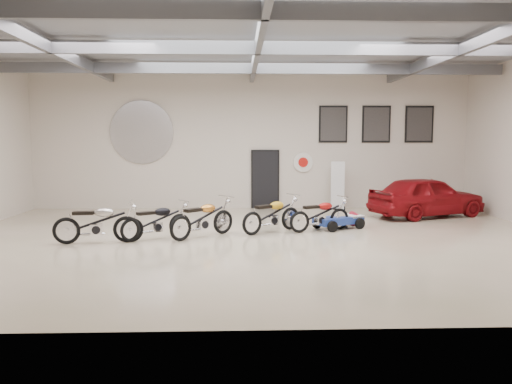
{
  "coord_description": "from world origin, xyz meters",
  "views": [
    {
      "loc": [
        -0.46,
        -12.41,
        2.53
      ],
      "look_at": [
        0.0,
        1.2,
        1.1
      ],
      "focal_mm": 35.0,
      "sensor_mm": 36.0,
      "label": 1
    }
  ],
  "objects_px": {
    "motorcycle_yellow": "(272,214)",
    "motorcycle_red": "(320,214)",
    "banner_stand": "(338,185)",
    "motorcycle_gold": "(203,218)",
    "vintage_car": "(427,196)",
    "go_kart": "(343,217)",
    "motorcycle_silver": "(97,222)",
    "motorcycle_black": "(156,220)"
  },
  "relations": [
    {
      "from": "banner_stand",
      "to": "motorcycle_yellow",
      "type": "bearing_deg",
      "value": -111.64
    },
    {
      "from": "motorcycle_yellow",
      "to": "banner_stand",
      "type": "bearing_deg",
      "value": 22.43
    },
    {
      "from": "banner_stand",
      "to": "motorcycle_gold",
      "type": "height_order",
      "value": "banner_stand"
    },
    {
      "from": "motorcycle_black",
      "to": "go_kart",
      "type": "xyz_separation_m",
      "value": [
        5.08,
        1.43,
        -0.16
      ]
    },
    {
      "from": "motorcycle_gold",
      "to": "vintage_car",
      "type": "distance_m",
      "value": 7.86
    },
    {
      "from": "motorcycle_silver",
      "to": "vintage_car",
      "type": "relative_size",
      "value": 0.52
    },
    {
      "from": "motorcycle_silver",
      "to": "motorcycle_red",
      "type": "distance_m",
      "value": 5.91
    },
    {
      "from": "motorcycle_yellow",
      "to": "motorcycle_red",
      "type": "relative_size",
      "value": 1.06
    },
    {
      "from": "motorcycle_red",
      "to": "motorcycle_yellow",
      "type": "bearing_deg",
      "value": 163.24
    },
    {
      "from": "motorcycle_black",
      "to": "motorcycle_gold",
      "type": "bearing_deg",
      "value": -22.7
    },
    {
      "from": "motorcycle_red",
      "to": "go_kart",
      "type": "bearing_deg",
      "value": 8.4
    },
    {
      "from": "motorcycle_silver",
      "to": "go_kart",
      "type": "xyz_separation_m",
      "value": [
        6.45,
        1.9,
        -0.21
      ]
    },
    {
      "from": "motorcycle_gold",
      "to": "go_kart",
      "type": "height_order",
      "value": "motorcycle_gold"
    },
    {
      "from": "banner_stand",
      "to": "motorcycle_gold",
      "type": "distance_m",
      "value": 6.82
    },
    {
      "from": "motorcycle_gold",
      "to": "vintage_car",
      "type": "relative_size",
      "value": 0.51
    },
    {
      "from": "banner_stand",
      "to": "motorcycle_black",
      "type": "xyz_separation_m",
      "value": [
        -5.69,
        -5.29,
        -0.41
      ]
    },
    {
      "from": "motorcycle_silver",
      "to": "vintage_car",
      "type": "xyz_separation_m",
      "value": [
        9.67,
        3.97,
        0.14
      ]
    },
    {
      "from": "motorcycle_yellow",
      "to": "go_kart",
      "type": "xyz_separation_m",
      "value": [
        2.07,
        0.59,
        -0.19
      ]
    },
    {
      "from": "motorcycle_gold",
      "to": "motorcycle_yellow",
      "type": "xyz_separation_m",
      "value": [
        1.84,
        0.64,
        -0.01
      ]
    },
    {
      "from": "motorcycle_black",
      "to": "motorcycle_red",
      "type": "relative_size",
      "value": 1.01
    },
    {
      "from": "go_kart",
      "to": "motorcycle_gold",
      "type": "bearing_deg",
      "value": 169.18
    },
    {
      "from": "banner_stand",
      "to": "motorcycle_red",
      "type": "relative_size",
      "value": 0.97
    },
    {
      "from": "banner_stand",
      "to": "motorcycle_yellow",
      "type": "distance_m",
      "value": 5.21
    },
    {
      "from": "motorcycle_red",
      "to": "vintage_car",
      "type": "bearing_deg",
      "value": 9.53
    },
    {
      "from": "banner_stand",
      "to": "motorcycle_silver",
      "type": "distance_m",
      "value": 9.12
    },
    {
      "from": "motorcycle_gold",
      "to": "go_kart",
      "type": "distance_m",
      "value": 4.11
    },
    {
      "from": "go_kart",
      "to": "vintage_car",
      "type": "height_order",
      "value": "vintage_car"
    },
    {
      "from": "banner_stand",
      "to": "vintage_car",
      "type": "bearing_deg",
      "value": -25.04
    },
    {
      "from": "motorcycle_gold",
      "to": "motorcycle_black",
      "type": "bearing_deg",
      "value": 147.14
    },
    {
      "from": "motorcycle_silver",
      "to": "motorcycle_gold",
      "type": "distance_m",
      "value": 2.62
    },
    {
      "from": "motorcycle_red",
      "to": "go_kart",
      "type": "height_order",
      "value": "motorcycle_red"
    },
    {
      "from": "motorcycle_gold",
      "to": "motorcycle_yellow",
      "type": "height_order",
      "value": "motorcycle_gold"
    },
    {
      "from": "motorcycle_gold",
      "to": "motorcycle_red",
      "type": "distance_m",
      "value": 3.29
    },
    {
      "from": "motorcycle_silver",
      "to": "motorcycle_yellow",
      "type": "height_order",
      "value": "motorcycle_silver"
    },
    {
      "from": "motorcycle_gold",
      "to": "go_kart",
      "type": "relative_size",
      "value": 1.13
    },
    {
      "from": "motorcycle_silver",
      "to": "motorcycle_black",
      "type": "relative_size",
      "value": 1.1
    },
    {
      "from": "motorcycle_black",
      "to": "go_kart",
      "type": "relative_size",
      "value": 1.05
    },
    {
      "from": "motorcycle_yellow",
      "to": "motorcycle_red",
      "type": "distance_m",
      "value": 1.35
    },
    {
      "from": "motorcycle_yellow",
      "to": "vintage_car",
      "type": "xyz_separation_m",
      "value": [
        5.29,
        2.66,
        0.16
      ]
    },
    {
      "from": "banner_stand",
      "to": "vintage_car",
      "type": "height_order",
      "value": "banner_stand"
    },
    {
      "from": "vintage_car",
      "to": "motorcycle_gold",
      "type": "bearing_deg",
      "value": 94.26
    },
    {
      "from": "motorcycle_silver",
      "to": "motorcycle_red",
      "type": "relative_size",
      "value": 1.1
    }
  ]
}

